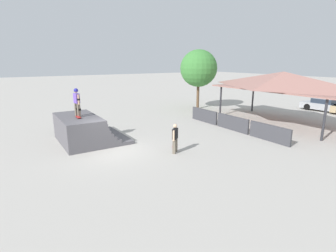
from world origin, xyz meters
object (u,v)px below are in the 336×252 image
(skateboard_on_deck, at_px, (78,117))
(skateboard_on_ground, at_px, (174,145))
(skater_on_deck, at_px, (77,100))
(bystander_walking, at_px, (175,137))
(parked_car_silver, at_px, (324,105))
(tree_beside_pavilion, at_px, (199,68))

(skateboard_on_deck, relative_size, skateboard_on_ground, 1.07)
(skater_on_deck, height_order, bystander_walking, skater_on_deck)
(skater_on_deck, height_order, skateboard_on_ground, skater_on_deck)
(bystander_walking, xyz_separation_m, parked_car_silver, (-2.23, 19.45, -0.30))
(skateboard_on_ground, bearing_deg, skateboard_on_deck, -87.39)
(tree_beside_pavilion, bearing_deg, parked_car_silver, 51.29)
(skateboard_on_deck, bearing_deg, bystander_walking, 47.14)
(skateboard_on_deck, bearing_deg, parked_car_silver, 88.94)
(bystander_walking, relative_size, tree_beside_pavilion, 0.27)
(bystander_walking, xyz_separation_m, tree_beside_pavilion, (-10.10, 9.63, 3.25))
(parked_car_silver, bearing_deg, bystander_walking, -86.70)
(bystander_walking, height_order, tree_beside_pavilion, tree_beside_pavilion)
(bystander_walking, relative_size, skateboard_on_ground, 2.21)
(tree_beside_pavilion, xyz_separation_m, parked_car_silver, (7.87, 9.82, -3.55))
(skateboard_on_ground, xyz_separation_m, parked_car_silver, (-1.31, 18.88, 0.54))
(skateboard_on_deck, height_order, skateboard_on_ground, skateboard_on_deck)
(skateboard_on_ground, distance_m, tree_beside_pavilion, 13.53)
(skateboard_on_deck, relative_size, bystander_walking, 0.48)
(skateboard_on_ground, height_order, parked_car_silver, parked_car_silver)
(skater_on_deck, relative_size, skateboard_on_deck, 2.16)
(skateboard_on_deck, xyz_separation_m, tree_beside_pavilion, (-5.84, 13.64, 2.46))
(bystander_walking, bearing_deg, skateboard_on_ground, 17.61)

